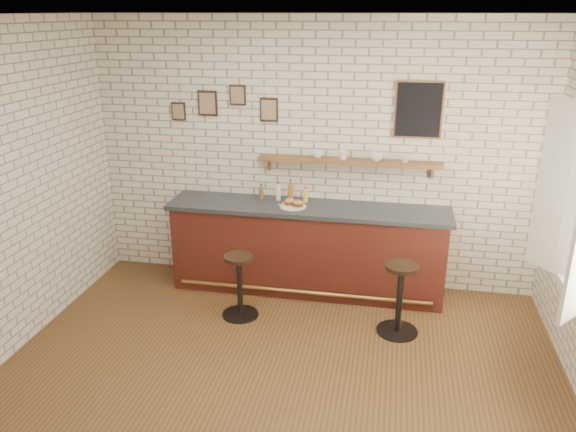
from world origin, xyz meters
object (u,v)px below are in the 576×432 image
sandwich_plate (293,206)px  shelf_cup_d (405,159)px  bar_counter (307,248)px  bitters_bottle_white (278,193)px  bitters_bottle_amber (290,192)px  ciabatta_sandwich (294,203)px  shelf_cup_b (343,155)px  shelf_cup_c (377,156)px  bitters_bottle_brown (261,193)px  bar_stool_left (240,284)px  condiment_bottle_yellow (306,196)px  shelf_cup_a (318,154)px  bar_stool_right (400,297)px

sandwich_plate → shelf_cup_d: (1.17, 0.26, 0.53)m
shelf_cup_d → bar_counter: bearing=-163.8°
bar_counter → bitters_bottle_white: bearing=157.8°
bitters_bottle_amber → ciabatta_sandwich: bearing=-69.6°
bar_counter → shelf_cup_b: size_ratio=28.84×
sandwich_plate → shelf_cup_c: 1.05m
bar_counter → ciabatta_sandwich: bearing=-157.4°
bitters_bottle_brown → bar_stool_left: bitters_bottle_brown is taller
condiment_bottle_yellow → shelf_cup_b: shelf_cup_b is taller
condiment_bottle_yellow → shelf_cup_a: 0.48m
bar_stool_left → bar_stool_right: bearing=-0.7°
bar_counter → ciabatta_sandwich: (-0.14, -0.06, 0.55)m
bitters_bottle_brown → condiment_bottle_yellow: (0.51, -0.00, -0.00)m
bitters_bottle_amber → condiment_bottle_yellow: bitters_bottle_amber is taller
ciabatta_sandwich → bitters_bottle_white: bearing=136.2°
bitters_bottle_amber → shelf_cup_c: 1.03m
shelf_cup_a → shelf_cup_d: size_ratio=1.27×
bar_counter → bitters_bottle_amber: (-0.22, 0.15, 0.60)m
bar_stool_right → shelf_cup_b: (-0.68, 0.95, 1.15)m
bitters_bottle_brown → shelf_cup_b: size_ratio=1.69×
bitters_bottle_white → shelf_cup_d: size_ratio=2.24×
bitters_bottle_brown → shelf_cup_b: shelf_cup_b is taller
shelf_cup_c → bar_stool_right: bearing=-148.7°
condiment_bottle_yellow → bitters_bottle_white: bearing=-180.0°
bar_counter → bitters_bottle_white: size_ratio=15.23×
condiment_bottle_yellow → shelf_cup_a: shelf_cup_a is taller
bitters_bottle_brown → bitters_bottle_white: 0.20m
sandwich_plate → shelf_cup_d: size_ratio=3.08×
ciabatta_sandwich → bitters_bottle_amber: 0.23m
sandwich_plate → condiment_bottle_yellow: (0.10, 0.21, 0.06)m
ciabatta_sandwich → bar_stool_right: ciabatta_sandwich is taller
shelf_cup_b → shelf_cup_d: (0.66, 0.00, -0.01)m
condiment_bottle_yellow → shelf_cup_d: size_ratio=1.86×
bar_stool_left → bar_counter: bearing=50.8°
ciabatta_sandwich → bar_stool_left: size_ratio=0.34×
bitters_bottle_amber → shelf_cup_a: (0.29, 0.05, 0.44)m
shelf_cup_a → shelf_cup_d: shelf_cup_a is taller
bar_counter → condiment_bottle_yellow: bearing=108.8°
bar_stool_left → shelf_cup_c: shelf_cup_c is taller
bar_stool_left → bar_stool_right: bar_stool_right is taller
bar_stool_left → shelf_cup_c: size_ratio=5.19×
bitters_bottle_amber → shelf_cup_b: shelf_cup_b is taller
bitters_bottle_white → shelf_cup_d: (1.37, 0.05, 0.45)m
bitters_bottle_amber → shelf_cup_b: bearing=5.3°
shelf_cup_b → bar_counter: bearing=168.4°
bar_stool_right → bitters_bottle_brown: bearing=150.7°
bar_counter → bar_stool_left: (-0.59, -0.73, -0.14)m
bitters_bottle_white → shelf_cup_b: size_ratio=1.89×
shelf_cup_c → shelf_cup_d: size_ratio=1.45×
bitters_bottle_white → bar_stool_right: bearing=-32.6°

